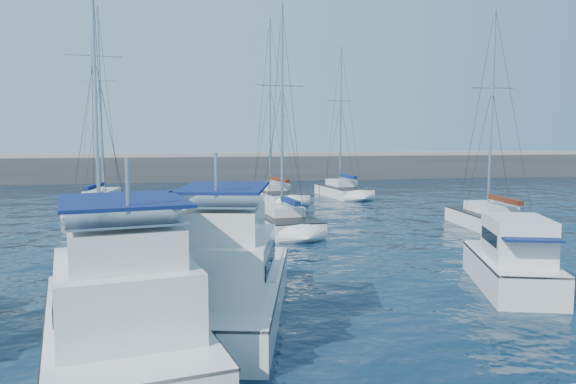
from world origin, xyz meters
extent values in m
plane|color=black|center=(0.00, 0.00, 0.00)|extent=(220.00, 220.00, 0.00)
cube|color=#424244|center=(0.00, 52.00, 1.00)|extent=(160.00, 6.00, 4.00)
cube|color=gray|center=(0.00, 52.00, 3.20)|extent=(160.00, 1.20, 0.50)
cube|color=silver|center=(-5.04, -5.17, 0.40)|extent=(5.42, 9.67, 1.60)
cube|color=#262628|center=(-5.04, -5.17, 1.15)|extent=(5.49, 9.68, 0.08)
cube|color=silver|center=(-4.81, -6.26, 2.00)|extent=(3.89, 4.77, 1.60)
cube|color=black|center=(-4.81, -6.26, 2.08)|extent=(3.78, 3.95, 0.45)
cube|color=silver|center=(-4.77, -6.46, 3.25)|extent=(3.02, 3.40, 0.90)
cube|color=#0D1B4F|center=(-4.77, -6.46, 4.25)|extent=(3.41, 3.88, 0.08)
cube|color=silver|center=(-1.93, -2.26, 0.40)|extent=(5.14, 10.10, 1.60)
cube|color=#262628|center=(-1.93, -2.26, 1.15)|extent=(5.20, 10.11, 0.08)
cube|color=silver|center=(-2.19, -3.41, 2.00)|extent=(3.56, 4.94, 1.60)
cube|color=black|center=(-2.19, -3.41, 2.08)|extent=(3.41, 4.08, 0.45)
cube|color=silver|center=(-2.23, -3.61, 3.25)|extent=(2.75, 3.52, 0.90)
cube|color=#0D1B4F|center=(-2.23, -3.61, 4.25)|extent=(3.10, 4.01, 0.08)
cube|color=silver|center=(8.70, -0.93, 0.40)|extent=(4.01, 6.49, 1.60)
cube|color=#262628|center=(8.70, -0.93, 1.15)|extent=(4.05, 6.50, 0.08)
cube|color=silver|center=(8.48, -1.64, 2.00)|extent=(2.73, 3.27, 1.60)
cube|color=black|center=(8.48, -1.64, 2.08)|extent=(2.60, 2.74, 0.45)
cube|color=#0D1B4F|center=(8.16, -2.70, 2.30)|extent=(2.34, 2.31, 0.07)
cube|color=silver|center=(-7.49, 8.24, 0.30)|extent=(4.72, 8.87, 1.30)
cube|color=#262628|center=(-7.49, 8.24, 0.93)|extent=(4.78, 8.89, 0.06)
cube|color=silver|center=(-7.60, 8.76, 1.25)|extent=(2.69, 4.02, 0.55)
cylinder|color=silver|center=(-7.67, 9.07, 8.24)|extent=(0.18, 0.18, 13.58)
cylinder|color=silver|center=(-7.22, 7.01, 1.80)|extent=(1.01, 4.14, 0.12)
cube|color=#4C1C0F|center=(-7.20, 6.91, 1.95)|extent=(1.15, 3.78, 0.28)
cube|color=silver|center=(2.39, 12.71, 0.30)|extent=(3.65, 6.77, 1.30)
cube|color=#262628|center=(2.39, 12.71, 0.93)|extent=(3.70, 6.78, 0.06)
cube|color=silver|center=(2.34, 13.11, 1.25)|extent=(2.21, 3.04, 0.55)
cylinder|color=silver|center=(2.31, 13.35, 7.46)|extent=(0.18, 0.18, 12.02)
cylinder|color=silver|center=(2.51, 11.74, 1.80)|extent=(0.50, 3.23, 0.12)
cube|color=#0D1B4F|center=(2.52, 11.64, 1.95)|extent=(0.69, 2.93, 0.28)
cube|color=silver|center=(15.14, 11.35, 0.30)|extent=(3.54, 8.21, 1.30)
cube|color=#262628|center=(15.14, 11.35, 0.93)|extent=(3.60, 8.21, 0.06)
cube|color=silver|center=(15.18, 11.85, 1.25)|extent=(2.18, 3.63, 0.55)
cylinder|color=silver|center=(15.20, 12.15, 7.43)|extent=(0.18, 0.18, 11.96)
cylinder|color=silver|center=(15.06, 10.15, 1.80)|extent=(0.39, 4.01, 0.12)
cube|color=#4C1C0F|center=(15.05, 10.05, 1.95)|extent=(0.59, 3.62, 0.28)
cube|color=silver|center=(-9.95, 24.73, 0.30)|extent=(4.17, 9.07, 1.30)
cube|color=#262628|center=(-9.95, 24.73, 0.93)|extent=(4.23, 9.07, 0.06)
cube|color=silver|center=(-9.88, 25.28, 1.25)|extent=(2.46, 4.05, 0.55)
cylinder|color=silver|center=(-9.83, 25.60, 8.50)|extent=(0.18, 0.18, 14.09)
cylinder|color=silver|center=(-10.13, 23.44, 1.80)|extent=(0.72, 4.34, 0.12)
cube|color=#0D1B4F|center=(-10.15, 23.34, 1.95)|extent=(0.89, 3.94, 0.28)
cube|color=silver|center=(4.09, 28.45, 0.30)|extent=(4.75, 9.37, 1.30)
cube|color=#262628|center=(4.09, 28.45, 0.93)|extent=(4.81, 9.38, 0.06)
cube|color=silver|center=(3.98, 29.00, 1.25)|extent=(2.72, 4.22, 0.55)
cylinder|color=silver|center=(3.92, 29.33, 8.65)|extent=(0.18, 0.18, 14.41)
cylinder|color=silver|center=(4.34, 27.13, 1.80)|extent=(0.97, 4.41, 0.12)
cube|color=#4C1C0F|center=(4.36, 27.03, 1.95)|extent=(1.11, 4.02, 0.28)
cube|color=silver|center=(10.97, 30.59, 0.30)|extent=(3.88, 7.62, 1.30)
cube|color=#262628|center=(10.97, 30.59, 0.93)|extent=(3.94, 7.62, 0.06)
cube|color=silver|center=(10.91, 31.04, 1.25)|extent=(2.33, 3.41, 0.55)
cylinder|color=silver|center=(10.88, 31.31, 7.66)|extent=(0.18, 0.18, 12.42)
cylinder|color=silver|center=(11.11, 29.50, 1.80)|extent=(0.57, 3.64, 0.12)
cube|color=#0D1B4F|center=(11.12, 29.40, 1.95)|extent=(0.76, 3.30, 0.28)
camera|label=1|loc=(-3.24, -19.92, 5.79)|focal=35.00mm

